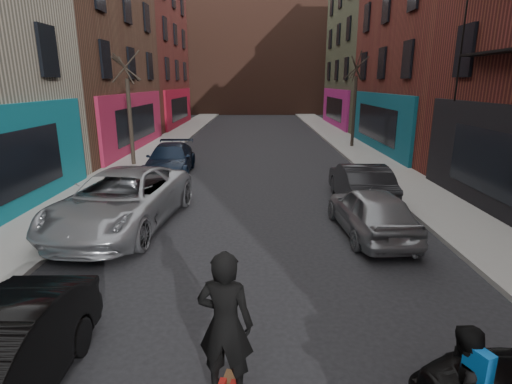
{
  "coord_description": "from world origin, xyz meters",
  "views": [
    {
      "loc": [
        0.05,
        -1.81,
        4.14
      ],
      "look_at": [
        0.02,
        7.37,
        1.6
      ],
      "focal_mm": 28.0,
      "sensor_mm": 36.0,
      "label": 1
    }
  ],
  "objects_px": {
    "skateboarder": "(225,324)",
    "tree_left_far": "(128,98)",
    "parked_left_end": "(170,160)",
    "parked_right_end": "(360,183)",
    "tree_right_far": "(355,92)",
    "parked_left_far": "(122,200)",
    "parked_right_far": "(371,211)"
  },
  "relations": [
    {
      "from": "tree_left_far",
      "to": "parked_right_far",
      "type": "distance_m",
      "value": 13.51
    },
    {
      "from": "parked_left_far",
      "to": "skateboarder",
      "type": "bearing_deg",
      "value": -55.39
    },
    {
      "from": "parked_right_far",
      "to": "parked_left_far",
      "type": "bearing_deg",
      "value": -8.88
    },
    {
      "from": "tree_right_far",
      "to": "parked_left_far",
      "type": "height_order",
      "value": "tree_right_far"
    },
    {
      "from": "tree_right_far",
      "to": "skateboarder",
      "type": "bearing_deg",
      "value": -107.11
    },
    {
      "from": "tree_right_far",
      "to": "skateboarder",
      "type": "relative_size",
      "value": 3.34
    },
    {
      "from": "tree_left_far",
      "to": "tree_right_far",
      "type": "xyz_separation_m",
      "value": [
        12.4,
        6.0,
        0.15
      ]
    },
    {
      "from": "tree_left_far",
      "to": "parked_left_far",
      "type": "distance_m",
      "value": 9.35
    },
    {
      "from": "parked_left_end",
      "to": "parked_right_end",
      "type": "height_order",
      "value": "parked_right_end"
    },
    {
      "from": "parked_right_far",
      "to": "parked_right_end",
      "type": "distance_m",
      "value": 3.08
    },
    {
      "from": "parked_left_far",
      "to": "parked_right_end",
      "type": "bearing_deg",
      "value": 24.22
    },
    {
      "from": "parked_left_end",
      "to": "parked_right_end",
      "type": "relative_size",
      "value": 1.1
    },
    {
      "from": "parked_left_end",
      "to": "skateboarder",
      "type": "distance_m",
      "value": 13.95
    },
    {
      "from": "parked_left_far",
      "to": "skateboarder",
      "type": "distance_m",
      "value": 7.5
    },
    {
      "from": "parked_left_far",
      "to": "parked_left_end",
      "type": "relative_size",
      "value": 1.24
    },
    {
      "from": "parked_right_end",
      "to": "tree_left_far",
      "type": "bearing_deg",
      "value": -31.72
    },
    {
      "from": "parked_left_far",
      "to": "parked_right_end",
      "type": "height_order",
      "value": "parked_left_far"
    },
    {
      "from": "tree_left_far",
      "to": "tree_right_far",
      "type": "height_order",
      "value": "tree_right_far"
    },
    {
      "from": "parked_right_end",
      "to": "tree_right_far",
      "type": "bearing_deg",
      "value": -100.93
    },
    {
      "from": "parked_left_end",
      "to": "tree_left_far",
      "type": "bearing_deg",
      "value": 138.22
    },
    {
      "from": "tree_left_far",
      "to": "parked_left_end",
      "type": "bearing_deg",
      "value": -38.92
    },
    {
      "from": "tree_right_far",
      "to": "parked_left_end",
      "type": "relative_size",
      "value": 1.42
    },
    {
      "from": "skateboarder",
      "to": "parked_left_far",
      "type": "bearing_deg",
      "value": -50.97
    },
    {
      "from": "parked_left_far",
      "to": "tree_left_far",
      "type": "bearing_deg",
      "value": 111.36
    },
    {
      "from": "parked_left_far",
      "to": "parked_right_end",
      "type": "xyz_separation_m",
      "value": [
        7.55,
        2.42,
        -0.11
      ]
    },
    {
      "from": "parked_right_end",
      "to": "parked_left_end",
      "type": "bearing_deg",
      "value": -29.61
    },
    {
      "from": "skateboarder",
      "to": "tree_left_far",
      "type": "bearing_deg",
      "value": -58.2
    },
    {
      "from": "parked_right_far",
      "to": "parked_right_end",
      "type": "relative_size",
      "value": 0.93
    },
    {
      "from": "parked_left_far",
      "to": "skateboarder",
      "type": "height_order",
      "value": "skateboarder"
    },
    {
      "from": "tree_right_far",
      "to": "parked_right_far",
      "type": "distance_m",
      "value": 15.87
    },
    {
      "from": "tree_right_far",
      "to": "parked_left_end",
      "type": "height_order",
      "value": "tree_right_far"
    },
    {
      "from": "skateboarder",
      "to": "parked_left_end",
      "type": "bearing_deg",
      "value": -64.2
    }
  ]
}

